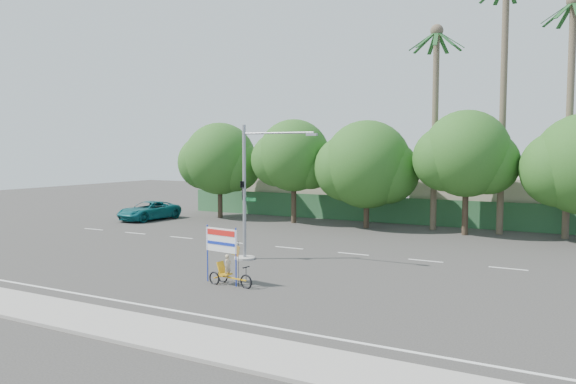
% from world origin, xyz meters
% --- Properties ---
extents(ground, '(120.00, 120.00, 0.00)m').
position_xyz_m(ground, '(0.00, 0.00, 0.00)').
color(ground, '#33302D').
rests_on(ground, ground).
extents(sidewalk_near, '(50.00, 2.40, 0.12)m').
position_xyz_m(sidewalk_near, '(0.00, -7.50, 0.06)').
color(sidewalk_near, gray).
rests_on(sidewalk_near, ground).
extents(fence, '(38.00, 0.08, 2.00)m').
position_xyz_m(fence, '(0.00, 21.50, 1.00)').
color(fence, '#336B3D').
rests_on(fence, ground).
extents(building_left, '(12.00, 8.00, 4.00)m').
position_xyz_m(building_left, '(-10.00, 26.00, 2.00)').
color(building_left, '#C3B39B').
rests_on(building_left, ground).
extents(building_right, '(14.00, 8.00, 3.60)m').
position_xyz_m(building_right, '(8.00, 26.00, 1.80)').
color(building_right, '#C3B39B').
rests_on(building_right, ground).
extents(tree_far_left, '(7.14, 6.00, 7.96)m').
position_xyz_m(tree_far_left, '(-14.05, 18.00, 4.76)').
color(tree_far_left, '#473828').
rests_on(tree_far_left, ground).
extents(tree_left, '(6.66, 5.60, 8.07)m').
position_xyz_m(tree_left, '(-7.05, 18.00, 5.06)').
color(tree_left, '#473828').
rests_on(tree_left, ground).
extents(tree_center, '(7.62, 6.40, 7.85)m').
position_xyz_m(tree_center, '(-1.05, 18.00, 4.47)').
color(tree_center, '#473828').
rests_on(tree_center, ground).
extents(tree_right, '(6.90, 5.80, 8.36)m').
position_xyz_m(tree_right, '(5.95, 18.00, 5.24)').
color(tree_right, '#473828').
rests_on(tree_right, ground).
extents(palm_tall, '(3.73, 3.79, 17.45)m').
position_xyz_m(palm_tall, '(8.00, 19.50, 10.46)').
color(palm_tall, '#70604C').
rests_on(palm_tall, ground).
extents(palm_mid, '(3.73, 3.79, 15.45)m').
position_xyz_m(palm_mid, '(12.00, 19.50, 9.40)').
color(palm_mid, '#70604C').
rests_on(palm_mid, ground).
extents(palm_short, '(3.73, 3.79, 14.45)m').
position_xyz_m(palm_short, '(3.50, 19.50, 8.86)').
color(palm_short, '#70604C').
rests_on(palm_short, ground).
extents(traffic_signal, '(4.72, 1.10, 7.00)m').
position_xyz_m(traffic_signal, '(-2.20, 3.98, 2.92)').
color(traffic_signal, gray).
rests_on(traffic_signal, ground).
extents(trike_billboard, '(2.54, 0.75, 2.51)m').
position_xyz_m(trike_billboard, '(-0.14, -1.13, 1.01)').
color(trike_billboard, black).
rests_on(trike_billboard, ground).
extents(pickup_truck, '(3.04, 5.65, 1.51)m').
position_xyz_m(pickup_truck, '(-18.27, 14.02, 0.75)').
color(pickup_truck, '#0E5F65').
rests_on(pickup_truck, ground).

